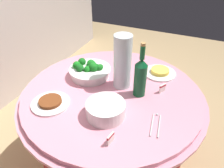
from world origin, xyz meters
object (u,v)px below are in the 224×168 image
food_plate_stir_fry (51,103)px  label_placard_front (111,138)px  broccoli_bowl (90,70)px  food_plate_fried_egg (160,72)px  plate_stack (106,109)px  serving_tongs (156,124)px  wine_bottle (140,76)px  decorative_fruit_vase (122,65)px  label_placard_mid (163,88)px

food_plate_stir_fry → label_placard_front: size_ratio=4.00×
broccoli_bowl → food_plate_stir_fry: bearing=169.8°
food_plate_fried_egg → food_plate_stir_fry: (-0.58, 0.49, -0.00)m
broccoli_bowl → plate_stack: bearing=-139.3°
broccoli_bowl → serving_tongs: 0.59m
wine_bottle → food_plate_fried_egg: bearing=-12.3°
broccoli_bowl → decorative_fruit_vase: (-0.01, -0.24, 0.10)m
label_placard_front → label_placard_mid: (0.49, -0.13, 0.00)m
wine_bottle → label_placard_mid: 0.18m
label_placard_mid → food_plate_fried_egg: bearing=17.4°
food_plate_fried_egg → food_plate_stir_fry: 0.76m
serving_tongs → label_placard_front: 0.26m
wine_bottle → label_placard_front: bearing=179.4°
plate_stack → wine_bottle: (0.25, -0.10, 0.09)m
broccoli_bowl → plate_stack: broccoli_bowl is taller
food_plate_fried_egg → label_placard_mid: 0.21m
decorative_fruit_vase → food_plate_fried_egg: (0.24, -0.19, -0.14)m
plate_stack → serving_tongs: size_ratio=1.25×
serving_tongs → food_plate_stir_fry: size_ratio=0.76×
broccoli_bowl → wine_bottle: wine_bottle is taller
label_placard_front → food_plate_fried_egg: bearing=-5.4°
wine_bottle → label_placard_mid: size_ratio=6.11×
decorative_fruit_vase → label_placard_mid: 0.28m
wine_bottle → decorative_fruit_vase: decorative_fruit_vase is taller
food_plate_fried_egg → label_placard_front: label_placard_front is taller
decorative_fruit_vase → food_plate_stir_fry: decorative_fruit_vase is taller
food_plate_stir_fry → label_placard_front: (-0.11, -0.43, 0.02)m
broccoli_bowl → label_placard_front: 0.59m
food_plate_stir_fry → label_placard_front: label_placard_front is taller
broccoli_bowl → serving_tongs: (-0.27, -0.53, -0.04)m
food_plate_fried_egg → food_plate_stir_fry: food_plate_fried_egg is taller
plate_stack → food_plate_stir_fry: 0.33m
plate_stack → food_plate_fried_egg: (0.53, -0.17, -0.03)m
decorative_fruit_vase → food_plate_stir_fry: (-0.34, 0.30, -0.14)m
wine_bottle → label_placard_mid: wine_bottle is taller
serving_tongs → label_placard_mid: label_placard_mid is taller
decorative_fruit_vase → broccoli_bowl: bearing=87.1°
plate_stack → food_plate_fried_egg: plate_stack is taller
wine_bottle → label_placard_mid: bearing=-57.5°
serving_tongs → food_plate_stir_fry: food_plate_stir_fry is taller
wine_bottle → food_plate_stir_fry: bearing=124.5°
plate_stack → food_plate_stir_fry: size_ratio=0.95×
broccoli_bowl → label_placard_front: (-0.47, -0.36, -0.01)m
broccoli_bowl → food_plate_stir_fry: size_ratio=1.27×
food_plate_fried_egg → serving_tongs: bearing=-168.7°
food_plate_stir_fry → label_placard_front: 0.44m
plate_stack → label_placard_front: 0.19m
plate_stack → label_placard_mid: bearing=-34.9°
food_plate_stir_fry → label_placard_mid: size_ratio=4.00×
plate_stack → label_placard_front: (-0.16, -0.10, -0.01)m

